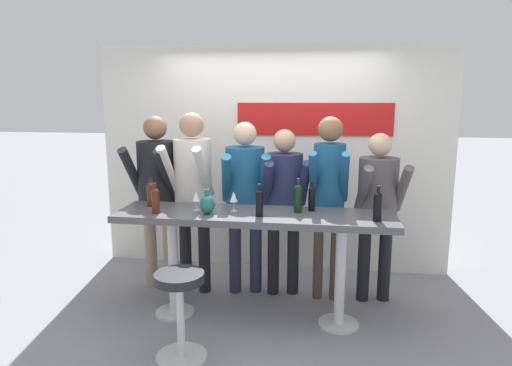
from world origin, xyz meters
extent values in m
plane|color=gray|center=(0.00, 0.00, 0.00)|extent=(40.00, 40.00, 0.00)
cube|color=silver|center=(0.00, 1.40, 1.29)|extent=(4.05, 0.10, 2.59)
cube|color=red|center=(0.47, 1.34, 1.76)|extent=(1.73, 0.02, 0.36)
cube|color=#4C4C51|center=(0.00, 0.00, 0.97)|extent=(2.45, 0.60, 0.06)
cylinder|color=silver|center=(-0.76, 0.00, 0.50)|extent=(0.09, 0.09, 0.94)
cylinder|color=silver|center=(-0.76, 0.00, 0.01)|extent=(0.36, 0.36, 0.02)
cylinder|color=silver|center=(0.76, 0.00, 0.50)|extent=(0.09, 0.09, 0.94)
cylinder|color=silver|center=(0.76, 0.00, 0.01)|extent=(0.36, 0.36, 0.02)
cylinder|color=silver|center=(-0.47, -0.71, 0.01)|extent=(0.40, 0.40, 0.02)
cylinder|color=silver|center=(-0.47, -0.71, 0.34)|extent=(0.06, 0.06, 0.64)
cylinder|color=black|center=(-0.47, -0.71, 0.67)|extent=(0.38, 0.38, 0.07)
cylinder|color=gray|center=(-1.21, 0.59, 0.44)|extent=(0.13, 0.13, 0.87)
cylinder|color=gray|center=(-0.99, 0.57, 0.44)|extent=(0.13, 0.13, 0.87)
cylinder|color=black|center=(-1.10, 0.58, 1.22)|extent=(0.43, 0.43, 0.69)
sphere|color=brown|center=(-1.10, 0.58, 1.70)|extent=(0.24, 0.24, 0.24)
cylinder|color=black|center=(-1.30, 0.43, 1.27)|extent=(0.14, 0.42, 0.53)
cylinder|color=black|center=(-0.93, 0.39, 1.27)|extent=(0.14, 0.42, 0.53)
cylinder|color=black|center=(-0.81, 0.55, 0.44)|extent=(0.12, 0.12, 0.89)
cylinder|color=black|center=(-0.60, 0.53, 0.44)|extent=(0.12, 0.12, 0.89)
cylinder|color=beige|center=(-0.71, 0.54, 1.24)|extent=(0.41, 0.41, 0.70)
sphere|color=#9E7556|center=(-0.71, 0.54, 1.73)|extent=(0.24, 0.24, 0.24)
cylinder|color=beige|center=(-0.90, 0.38, 1.29)|extent=(0.13, 0.42, 0.54)
cylinder|color=beige|center=(-0.55, 0.35, 1.29)|extent=(0.13, 0.42, 0.54)
cylinder|color=#23283D|center=(-0.29, 0.57, 0.42)|extent=(0.12, 0.12, 0.85)
cylinder|color=#23283D|center=(-0.08, 0.61, 0.42)|extent=(0.12, 0.12, 0.85)
cylinder|color=#19517A|center=(-0.18, 0.59, 1.18)|extent=(0.46, 0.46, 0.67)
sphere|color=#D6AD89|center=(-0.18, 0.59, 1.65)|extent=(0.23, 0.23, 0.23)
cylinder|color=#19517A|center=(-0.33, 0.39, 1.23)|extent=(0.17, 0.41, 0.52)
cylinder|color=#19517A|center=(0.03, 0.47, 1.23)|extent=(0.17, 0.41, 0.52)
cylinder|color=black|center=(0.11, 0.58, 0.41)|extent=(0.12, 0.12, 0.81)
cylinder|color=black|center=(0.31, 0.62, 0.41)|extent=(0.12, 0.12, 0.81)
cylinder|color=#23284C|center=(0.21, 0.60, 1.14)|extent=(0.43, 0.43, 0.64)
sphere|color=tan|center=(0.21, 0.60, 1.58)|extent=(0.22, 0.22, 0.22)
cylinder|color=#23284C|center=(0.07, 0.41, 1.18)|extent=(0.16, 0.40, 0.50)
cylinder|color=#23284C|center=(0.41, 0.48, 1.18)|extent=(0.16, 0.40, 0.50)
cylinder|color=#473D33|center=(0.56, 0.54, 0.44)|extent=(0.10, 0.10, 0.88)
cylinder|color=#473D33|center=(0.73, 0.53, 0.44)|extent=(0.10, 0.10, 0.88)
cylinder|color=#19517A|center=(0.65, 0.54, 1.22)|extent=(0.31, 0.31, 0.69)
sphere|color=brown|center=(0.65, 0.54, 1.70)|extent=(0.24, 0.24, 0.24)
cylinder|color=#19517A|center=(0.50, 0.37, 1.27)|extent=(0.09, 0.40, 0.52)
cylinder|color=#19517A|center=(0.78, 0.36, 1.27)|extent=(0.09, 0.40, 0.52)
cylinder|color=black|center=(1.01, 0.56, 0.40)|extent=(0.12, 0.12, 0.80)
cylinder|color=black|center=(1.22, 0.59, 0.40)|extent=(0.12, 0.12, 0.80)
cylinder|color=#514C4C|center=(1.11, 0.57, 1.12)|extent=(0.43, 0.43, 0.63)
sphere|color=#D6AD89|center=(1.11, 0.57, 1.56)|extent=(0.22, 0.22, 0.22)
cylinder|color=#514C4C|center=(0.96, 0.39, 1.16)|extent=(0.15, 0.39, 0.49)
cylinder|color=#514C4C|center=(1.32, 0.45, 1.16)|extent=(0.15, 0.39, 0.49)
cylinder|color=black|center=(0.37, 0.07, 1.11)|extent=(0.07, 0.07, 0.21)
sphere|color=black|center=(0.37, 0.07, 1.22)|extent=(0.07, 0.07, 0.07)
cylinder|color=black|center=(0.37, 0.07, 1.25)|extent=(0.03, 0.03, 0.07)
cylinder|color=black|center=(0.37, 0.07, 1.30)|extent=(0.03, 0.03, 0.02)
cylinder|color=black|center=(0.06, -0.11, 1.10)|extent=(0.06, 0.06, 0.20)
sphere|color=black|center=(0.06, -0.11, 1.20)|extent=(0.06, 0.06, 0.06)
cylinder|color=black|center=(0.06, -0.11, 1.24)|extent=(0.02, 0.02, 0.07)
cylinder|color=black|center=(0.06, -0.11, 1.28)|extent=(0.03, 0.03, 0.01)
cylinder|color=#4C1E0F|center=(-0.98, 0.11, 1.10)|extent=(0.08, 0.08, 0.19)
sphere|color=#4C1E0F|center=(-0.98, 0.11, 1.19)|extent=(0.08, 0.08, 0.08)
cylinder|color=#4C1E0F|center=(-0.98, 0.11, 1.23)|extent=(0.03, 0.03, 0.07)
cylinder|color=black|center=(-0.98, 0.11, 1.27)|extent=(0.03, 0.03, 0.01)
cylinder|color=black|center=(1.03, -0.12, 1.11)|extent=(0.07, 0.07, 0.21)
sphere|color=black|center=(1.03, -0.12, 1.21)|extent=(0.07, 0.07, 0.07)
cylinder|color=black|center=(1.03, -0.12, 1.25)|extent=(0.03, 0.03, 0.07)
cylinder|color=black|center=(1.03, -0.12, 1.29)|extent=(0.03, 0.03, 0.02)
cylinder|color=black|center=(0.49, 0.15, 1.10)|extent=(0.06, 0.06, 0.19)
sphere|color=black|center=(0.49, 0.15, 1.19)|extent=(0.06, 0.06, 0.06)
cylinder|color=black|center=(0.49, 0.15, 1.23)|extent=(0.02, 0.02, 0.07)
cylinder|color=black|center=(0.49, 0.15, 1.27)|extent=(0.03, 0.03, 0.01)
cylinder|color=#4C1E0F|center=(-0.85, -0.14, 1.10)|extent=(0.07, 0.07, 0.19)
sphere|color=#4C1E0F|center=(-0.85, -0.14, 1.19)|extent=(0.07, 0.07, 0.07)
cylinder|color=#4C1E0F|center=(-0.85, -0.14, 1.22)|extent=(0.03, 0.03, 0.07)
cylinder|color=black|center=(-0.85, -0.14, 1.26)|extent=(0.03, 0.03, 0.01)
cylinder|color=silver|center=(-0.19, 0.04, 1.01)|extent=(0.06, 0.06, 0.01)
cylinder|color=silver|center=(-0.19, 0.04, 1.05)|extent=(0.01, 0.01, 0.08)
cone|color=silver|center=(-0.19, 0.04, 1.14)|extent=(0.07, 0.07, 0.09)
cylinder|color=silver|center=(-0.53, 0.01, 1.01)|extent=(0.06, 0.06, 0.01)
cylinder|color=silver|center=(-0.53, 0.01, 1.05)|extent=(0.01, 0.01, 0.08)
cone|color=silver|center=(-0.53, 0.01, 1.14)|extent=(0.07, 0.07, 0.09)
ellipsoid|color=#1E665B|center=(-0.40, -0.09, 1.09)|extent=(0.13, 0.13, 0.17)
cylinder|color=#1E665B|center=(-0.40, -0.09, 1.20)|extent=(0.04, 0.04, 0.05)
camera|label=1|loc=(0.58, -3.83, 2.01)|focal=32.00mm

